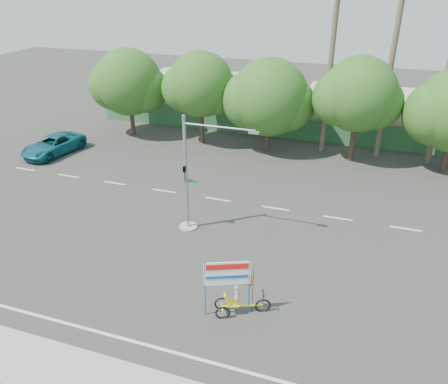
% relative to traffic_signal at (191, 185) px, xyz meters
% --- Properties ---
extents(ground, '(120.00, 120.00, 0.00)m').
position_rel_traffic_signal_xyz_m(ground, '(2.20, -3.98, -2.92)').
color(ground, '#33302D').
rests_on(ground, ground).
extents(fence, '(38.00, 0.08, 2.00)m').
position_rel_traffic_signal_xyz_m(fence, '(2.20, 17.52, -1.92)').
color(fence, '#336B3D').
rests_on(fence, ground).
extents(building_left, '(12.00, 8.00, 4.00)m').
position_rel_traffic_signal_xyz_m(building_left, '(-7.80, 22.02, -0.92)').
color(building_left, '#B7AF92').
rests_on(building_left, ground).
extents(building_right, '(14.00, 8.00, 3.60)m').
position_rel_traffic_signal_xyz_m(building_right, '(10.20, 22.02, -1.12)').
color(building_right, '#B7AF92').
rests_on(building_right, ground).
extents(tree_far_left, '(7.14, 6.00, 7.96)m').
position_rel_traffic_signal_xyz_m(tree_far_left, '(-11.85, 14.02, 1.84)').
color(tree_far_left, '#473828').
rests_on(tree_far_left, ground).
extents(tree_left, '(6.66, 5.60, 8.07)m').
position_rel_traffic_signal_xyz_m(tree_left, '(-4.85, 14.02, 2.14)').
color(tree_left, '#473828').
rests_on(tree_left, ground).
extents(tree_center, '(7.62, 6.40, 7.85)m').
position_rel_traffic_signal_xyz_m(tree_center, '(1.14, 14.02, 1.55)').
color(tree_center, '#473828').
rests_on(tree_center, ground).
extents(tree_right, '(6.90, 5.80, 8.36)m').
position_rel_traffic_signal_xyz_m(tree_right, '(8.15, 14.02, 2.32)').
color(tree_right, '#473828').
rests_on(tree_right, ground).
extents(palm_tall, '(3.73, 3.79, 17.45)m').
position_rel_traffic_signal_xyz_m(palm_tall, '(10.20, 15.52, 7.55)').
color(palm_tall, '#70604C').
rests_on(palm_tall, ground).
extents(palm_short, '(3.73, 3.79, 14.45)m').
position_rel_traffic_signal_xyz_m(palm_short, '(5.70, 15.52, 5.94)').
color(palm_short, '#70604C').
rests_on(palm_short, ground).
extents(traffic_signal, '(4.72, 1.10, 7.00)m').
position_rel_traffic_signal_xyz_m(traffic_signal, '(0.00, 0.00, 0.00)').
color(traffic_signal, gray).
rests_on(traffic_signal, ground).
extents(trike_billboard, '(2.81, 1.40, 2.97)m').
position_rel_traffic_signal_xyz_m(trike_billboard, '(4.51, -6.21, -1.73)').
color(trike_billboard, black).
rests_on(trike_billboard, ground).
extents(pickup_truck, '(3.53, 6.01, 1.57)m').
position_rel_traffic_signal_xyz_m(pickup_truck, '(-15.73, 7.49, -2.13)').
color(pickup_truck, '#0F5B69').
rests_on(pickup_truck, ground).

